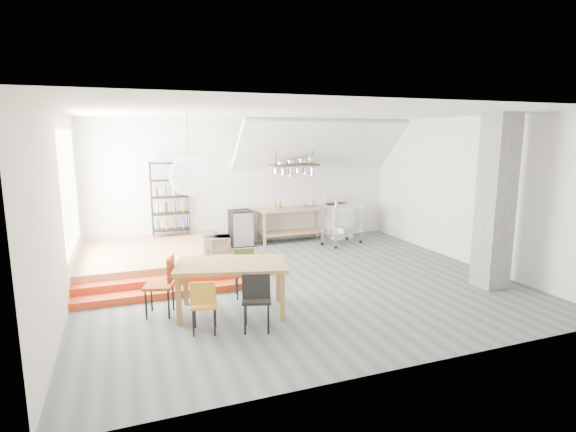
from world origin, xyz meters
name	(u,v)px	position (x,y,z in m)	size (l,w,h in m)	color
floor	(297,282)	(0.00, 0.00, 0.00)	(8.00, 8.00, 0.00)	#4F585B
wall_back	(247,182)	(0.00, 3.50, 1.60)	(8.00, 0.04, 3.20)	silver
wall_left	(60,213)	(-4.00, 0.00, 1.60)	(0.04, 7.00, 3.20)	silver
wall_right	(467,191)	(4.00, 0.00, 1.60)	(0.04, 7.00, 3.20)	silver
ceiling	(297,113)	(0.00, 0.00, 3.20)	(8.00, 7.00, 0.02)	white
slope_ceiling	(320,145)	(1.80, 2.90, 2.55)	(4.40, 1.80, 0.15)	white
window_pane	(70,190)	(-3.98, 1.50, 1.80)	(0.02, 2.50, 2.20)	white
platform	(155,258)	(-2.50, 2.00, 0.20)	(3.00, 3.00, 0.40)	#976B4B
step_lower	(164,293)	(-2.50, 0.05, 0.07)	(3.00, 0.35, 0.13)	#C33C16
step_upper	(162,284)	(-2.50, 0.40, 0.13)	(3.00, 0.35, 0.27)	#C33C16
concrete_column	(496,202)	(3.30, -1.50, 1.60)	(0.50, 0.50, 3.20)	slate
kitchen_counter	(291,218)	(1.10, 3.15, 0.63)	(1.80, 0.60, 0.91)	#976B4B
stove	(339,220)	(2.50, 3.16, 0.48)	(0.60, 0.60, 1.18)	white
pot_rack	(296,168)	(1.13, 2.92, 1.98)	(1.20, 0.50, 1.43)	#41271A
wire_shelving	(170,198)	(-2.00, 3.20, 1.33)	(0.88, 0.38, 1.80)	black
microwave_shelf	(217,252)	(-1.40, 0.75, 0.55)	(0.60, 0.40, 0.16)	#976B4B
paper_lantern	(189,176)	(-2.11, -0.88, 2.20)	(0.60, 0.60, 0.60)	white
dining_table	(231,268)	(-1.53, -1.03, 0.73)	(1.91, 1.38, 0.82)	olive
chair_mustard	(204,302)	(-2.09, -1.68, 0.48)	(0.44, 0.44, 0.81)	#C48721
chair_black	(256,296)	(-1.37, -1.88, 0.54)	(0.52, 0.52, 0.91)	black
chair_olive	(245,268)	(-1.13, -0.35, 0.50)	(0.43, 0.43, 0.83)	#596831
chair_red	(164,281)	(-2.55, -0.76, 0.56)	(0.54, 0.54, 0.94)	#A23E17
rolling_cart	(342,220)	(2.21, 2.39, 0.65)	(1.13, 0.86, 1.00)	silver
mini_fridge	(241,228)	(-0.27, 3.20, 0.46)	(0.54, 0.54, 0.92)	black
microwave	(216,244)	(-1.40, 0.75, 0.71)	(0.52, 0.35, 0.29)	beige
bowl	(306,206)	(1.49, 3.10, 0.94)	(0.21, 0.21, 0.05)	silver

